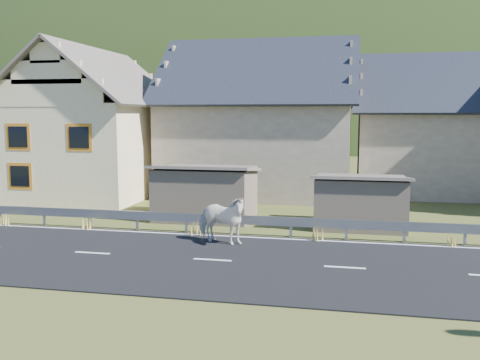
# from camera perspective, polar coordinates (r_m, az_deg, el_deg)

# --- Properties ---
(ground) EXTENTS (160.00, 160.00, 0.00)m
(ground) POSITION_cam_1_polar(r_m,az_deg,el_deg) (16.63, -2.97, -8.64)
(ground) COLOR #364119
(ground) RESTS_ON ground
(road) EXTENTS (60.00, 7.00, 0.04)m
(road) POSITION_cam_1_polar(r_m,az_deg,el_deg) (16.62, -2.97, -8.57)
(road) COLOR black
(road) RESTS_ON ground
(lane_markings) EXTENTS (60.00, 6.60, 0.01)m
(lane_markings) POSITION_cam_1_polar(r_m,az_deg,el_deg) (16.62, -2.97, -8.49)
(lane_markings) COLOR silver
(lane_markings) RESTS_ON road
(guardrail) EXTENTS (28.10, 0.09, 0.75)m
(guardrail) POSITION_cam_1_polar(r_m,az_deg,el_deg) (19.98, -0.28, -4.29)
(guardrail) COLOR #93969B
(guardrail) RESTS_ON ground
(shed_left) EXTENTS (4.30, 3.30, 2.40)m
(shed_left) POSITION_cam_1_polar(r_m,az_deg,el_deg) (23.06, -3.67, -1.42)
(shed_left) COLOR #6B5D4E
(shed_left) RESTS_ON ground
(shed_right) EXTENTS (3.80, 2.90, 2.20)m
(shed_right) POSITION_cam_1_polar(r_m,az_deg,el_deg) (21.76, 12.71, -2.36)
(shed_right) COLOR #6B5D4E
(shed_right) RESTS_ON ground
(house_cream) EXTENTS (7.80, 9.80, 8.30)m
(house_cream) POSITION_cam_1_polar(r_m,az_deg,el_deg) (30.88, -15.47, 6.56)
(house_cream) COLOR #FFE8BB
(house_cream) RESTS_ON ground
(house_stone_a) EXTENTS (10.80, 9.80, 8.90)m
(house_stone_a) POSITION_cam_1_polar(r_m,az_deg,el_deg) (30.90, 2.33, 7.32)
(house_stone_a) COLOR tan
(house_stone_a) RESTS_ON ground
(house_stone_b) EXTENTS (9.80, 8.80, 8.10)m
(house_stone_b) POSITION_cam_1_polar(r_m,az_deg,el_deg) (32.84, 20.52, 6.17)
(house_stone_b) COLOR tan
(house_stone_b) RESTS_ON ground
(mountain) EXTENTS (440.00, 280.00, 260.00)m
(mountain) POSITION_cam_1_polar(r_m,az_deg,el_deg) (197.00, 12.00, -0.21)
(mountain) COLOR black
(mountain) RESTS_ON ground
(conifer_patch) EXTENTS (76.00, 50.00, 28.00)m
(conifer_patch) POSITION_cam_1_polar(r_m,az_deg,el_deg) (138.71, -13.51, 7.51)
(conifer_patch) COLOR black
(conifer_patch) RESTS_ON ground
(horse) EXTENTS (1.46, 2.20, 1.70)m
(horse) POSITION_cam_1_polar(r_m,az_deg,el_deg) (18.47, -2.06, -4.20)
(horse) COLOR silver
(horse) RESTS_ON road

